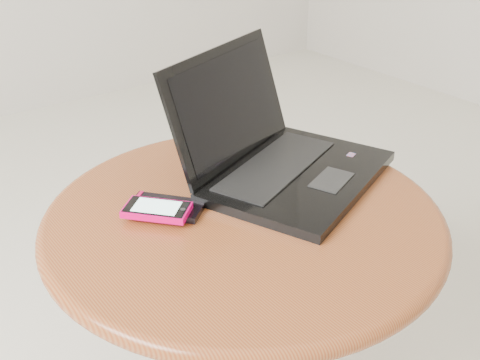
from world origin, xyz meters
TOP-DOWN VIEW (x-y plane):
  - table at (-0.10, -0.09)m, footprint 0.68×0.68m
  - laptop at (0.03, -0.03)m, footprint 0.43×0.42m
  - phone_black at (-0.21, -0.02)m, footprint 0.13×0.14m
  - phone_pink at (-0.23, -0.03)m, footprint 0.11×0.12m

SIDE VIEW (x-z plane):
  - table at x=-0.10m, z-range 0.15..0.69m
  - phone_black at x=-0.21m, z-range 0.54..0.55m
  - phone_pink at x=-0.23m, z-range 0.55..0.56m
  - laptop at x=0.03m, z-range 0.47..0.69m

